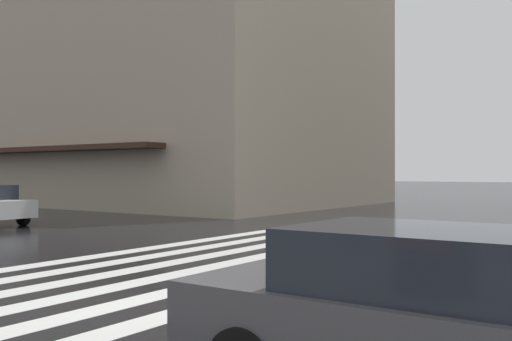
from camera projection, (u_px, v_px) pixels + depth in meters
name	position (u px, v px, depth m)	size (l,w,h in m)	color
ground_plane	(136.00, 307.00, 7.98)	(220.00, 220.00, 0.00)	black
zebra_crossing	(217.00, 260.00, 12.28)	(13.00, 5.50, 0.01)	silver
haussmann_block_mid	(160.00, 41.00, 36.53)	(17.89, 24.42, 20.70)	tan
car_dark_grey	(437.00, 311.00, 4.60)	(1.85, 4.10, 1.41)	#4C4C51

